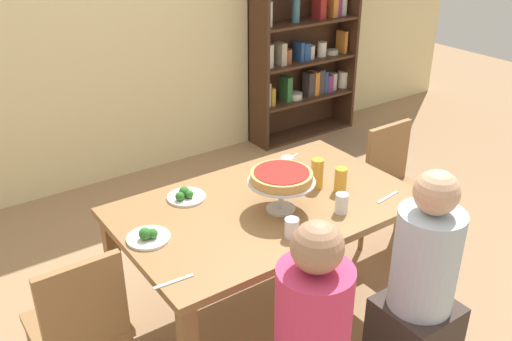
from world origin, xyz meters
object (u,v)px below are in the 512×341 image
object	(u,v)px
chair_head_east	(397,185)
cutlery_fork_near	(290,159)
chair_head_west	(80,324)
beer_glass_amber_tall	(341,180)
cutlery_knife_near	(388,197)
water_glass_clear_spare	(292,228)
cutlery_fork_far	(174,282)
deep_dish_pizza_stand	(281,179)
water_glass_clear_far	(342,203)
water_glass_clear_near	(287,167)
bookshelf	(304,22)
beer_glass_amber_short	(317,173)
salad_plate_near_diner	(148,236)
salad_plate_far_diner	(185,196)
dining_table	(267,218)
diner_near_right	(419,297)

from	to	relation	value
chair_head_east	cutlery_fork_near	distance (m)	0.77
chair_head_east	cutlery_fork_near	bearing A→B (deg)	-23.83
chair_head_west	beer_glass_amber_tall	xyz separation A→B (m)	(1.44, -0.08, 0.32)
cutlery_knife_near	beer_glass_amber_tall	bearing A→B (deg)	119.79
water_glass_clear_spare	cutlery_knife_near	world-z (taller)	water_glass_clear_spare
cutlery_fork_far	chair_head_east	bearing A→B (deg)	15.65
deep_dish_pizza_stand	water_glass_clear_far	bearing A→B (deg)	-40.05
beer_glass_amber_tall	water_glass_clear_near	xyz separation A→B (m)	(-0.12, 0.31, -0.01)
water_glass_clear_near	water_glass_clear_far	bearing A→B (deg)	-93.04
bookshelf	beer_glass_amber_short	xyz separation A→B (m)	(-1.55, -2.02, -0.29)
salad_plate_near_diner	beer_glass_amber_tall	bearing A→B (deg)	-8.55
salad_plate_far_diner	cutlery_knife_near	world-z (taller)	salad_plate_far_diner
chair_head_west	salad_plate_far_diner	bearing A→B (deg)	23.99
deep_dish_pizza_stand	water_glass_clear_far	size ratio (longest dim) A/B	3.24
water_glass_clear_far	beer_glass_amber_short	bearing A→B (deg)	74.71
water_glass_clear_far	water_glass_clear_spare	bearing A→B (deg)	-174.94
chair_head_east	beer_glass_amber_tall	xyz separation A→B (m)	(-0.69, -0.18, 0.32)
water_glass_clear_spare	water_glass_clear_far	bearing A→B (deg)	5.06
water_glass_clear_near	cutlery_fork_far	xyz separation A→B (m)	(-0.98, -0.50, -0.06)
cutlery_knife_near	cutlery_fork_near	bearing A→B (deg)	91.95
chair_head_west	cutlery_fork_far	bearing A→B (deg)	-39.07
bookshelf	chair_head_east	bearing A→B (deg)	-112.08
dining_table	chair_head_east	xyz separation A→B (m)	(1.09, 0.06, -0.16)
salad_plate_near_diner	dining_table	bearing A→B (deg)	-3.51
chair_head_east	beer_glass_amber_short	bearing A→B (deg)	5.50
chair_head_east	cutlery_knife_near	world-z (taller)	chair_head_east
cutlery_fork_near	cutlery_fork_far	xyz separation A→B (m)	(-1.14, -0.67, 0.00)
diner_near_right	cutlery_fork_far	size ratio (longest dim) A/B	6.39
deep_dish_pizza_stand	water_glass_clear_spare	distance (m)	0.28
water_glass_clear_spare	cutlery_fork_far	size ratio (longest dim) A/B	0.53
chair_head_east	salad_plate_near_diner	bearing A→B (deg)	0.79
bookshelf	chair_head_east	distance (m)	2.19
salad_plate_near_diner	water_glass_clear_near	size ratio (longest dim) A/B	1.77
dining_table	salad_plate_far_diner	distance (m)	0.45
dining_table	water_glass_clear_spare	bearing A→B (deg)	-105.84
salad_plate_near_diner	water_glass_clear_near	distance (m)	0.94
deep_dish_pizza_stand	cutlery_fork_near	bearing A→B (deg)	47.47
chair_head_west	cutlery_knife_near	distance (m)	1.65
beer_glass_amber_tall	salad_plate_far_diner	bearing A→B (deg)	151.01
cutlery_fork_near	chair_head_east	bearing A→B (deg)	138.34
diner_near_right	beer_glass_amber_short	size ratio (longest dim) A/B	6.89
beer_glass_amber_tall	cutlery_fork_far	distance (m)	1.12
chair_head_east	bookshelf	bearing A→B (deg)	-112.08
salad_plate_near_diner	water_glass_clear_near	bearing A→B (deg)	9.19
diner_near_right	cutlery_knife_near	world-z (taller)	diner_near_right
bookshelf	salad_plate_near_diner	distance (m)	3.23
chair_head_west	salad_plate_near_diner	world-z (taller)	chair_head_west
cutlery_knife_near	diner_near_right	bearing A→B (deg)	-126.27
salad_plate_far_diner	cutlery_fork_far	size ratio (longest dim) A/B	1.14
deep_dish_pizza_stand	water_glass_clear_spare	size ratio (longest dim) A/B	3.57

